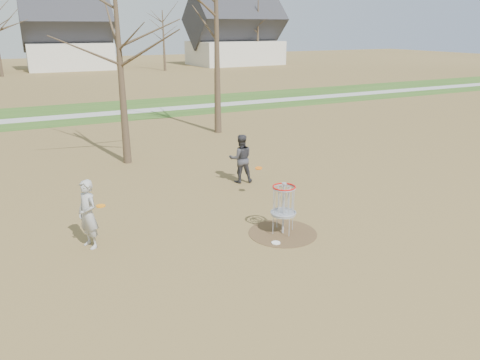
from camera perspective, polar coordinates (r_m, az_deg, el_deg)
name	(u,v)px	position (r m, az deg, el deg)	size (l,w,h in m)	color
ground	(283,233)	(12.38, 5.22, -6.47)	(160.00, 160.00, 0.00)	brown
green_band	(112,111)	(31.52, -15.39, 8.17)	(160.00, 8.00, 0.01)	#2D5119
footpath	(115,113)	(30.55, -15.00, 7.92)	(160.00, 1.50, 0.01)	#9E9E99
dirt_circle	(283,233)	(12.37, 5.22, -6.45)	(1.80, 1.80, 0.01)	#47331E
player_standing	(88,214)	(11.84, -18.06, -4.00)	(0.62, 0.41, 1.71)	#A4A4A4
player_throwing	(241,159)	(16.05, 0.10, 2.63)	(0.82, 0.64, 1.69)	#37363B
disc_grounded	(276,243)	(11.80, 4.40, -7.63)	(0.22, 0.22, 0.02)	white
discs_in_play	(194,184)	(12.96, -5.66, -0.44)	(5.28, 1.60, 0.16)	orange
disc_golf_basket	(284,201)	(12.03, 5.34, -2.51)	(0.64, 0.64, 1.35)	#9EA3AD
bare_trees	(91,24)	(45.97, -17.69, 17.65)	(52.62, 44.98, 9.00)	#382B1E
houses_row	(90,40)	(62.95, -17.84, 15.90)	(56.51, 10.01, 7.26)	silver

